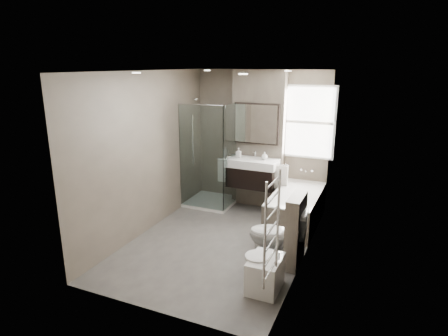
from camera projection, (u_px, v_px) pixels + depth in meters
The scene contains 15 objects.
room at pixel (221, 161), 5.56m from camera, with size 2.70×3.90×2.70m.
vanity_pier at pixel (259, 140), 7.13m from camera, with size 1.00×0.25×2.60m, color #60574C.
vanity at pixel (252, 172), 6.97m from camera, with size 0.95×0.47×0.66m.
mirror_cabinet at pixel (256, 124), 6.90m from camera, with size 0.86×0.08×0.76m.
towel_left at pixel (224, 171), 7.17m from camera, with size 0.24×0.06×0.44m, color silver.
towel_right at pixel (281, 177), 6.75m from camera, with size 0.24×0.06×0.44m, color silver.
shower_enclosure at pixel (214, 182), 7.26m from camera, with size 0.90×0.90×2.00m.
bathtub at pixel (296, 207), 6.45m from camera, with size 0.75×1.60×0.57m.
window at pixel (308, 122), 6.78m from camera, with size 0.98×0.06×1.33m.
toilet at pixel (277, 235), 5.19m from camera, with size 0.45×0.78×0.80m, color white.
cistern_box at pixel (295, 231), 5.09m from camera, with size 0.19×0.55×1.00m.
bidet at pixel (265, 273), 4.59m from camera, with size 0.45×0.52×0.54m.
towel_radiator at pixel (272, 228), 3.72m from camera, with size 0.03×0.49×1.10m.
soap_bottle_a at pixel (239, 153), 6.98m from camera, with size 0.08×0.08×0.18m, color white.
soap_bottle_b at pixel (265, 156), 6.84m from camera, with size 0.11×0.11×0.15m, color white.
Camera 1 is at (2.17, -4.93, 2.69)m, focal length 30.00 mm.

